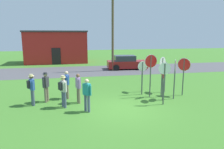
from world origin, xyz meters
name	(u,v)px	position (x,y,z in m)	size (l,w,h in m)	color
ground_plane	(122,109)	(0.00, 0.00, 0.00)	(80.00, 80.00, 0.00)	#3D7528
street_asphalt	(96,70)	(0.00, 11.79, 0.00)	(60.00, 6.40, 0.01)	#4C4C51
building_background	(57,47)	(-4.34, 19.28, 2.13)	(8.10, 4.58, 4.24)	#B2231E
utility_pole	(113,27)	(1.78, 11.43, 4.50)	(1.80, 0.24, 8.63)	brown
parked_car_on_street	(126,63)	(3.47, 12.11, 0.69)	(4.40, 2.21, 1.51)	maroon
stop_sign_center_cluster	(162,70)	(2.89, 1.61, 1.68)	(0.57, 0.39, 2.50)	#474C4C
stop_sign_rear_right	(163,79)	(2.63, 0.91, 1.32)	(0.15, 0.66, 1.97)	#474C4C
stop_sign_tallest	(142,72)	(1.88, 2.35, 1.45)	(0.64, 0.09, 2.16)	#474C4C
stop_sign_leaning_right	(164,77)	(2.40, 0.25, 1.57)	(0.61, 0.23, 2.35)	#474C4C
stop_sign_leaning_left	(175,72)	(3.45, 1.07, 1.62)	(0.29, 0.64, 2.40)	#474C4C
stop_sign_rear_left	(151,68)	(2.20, 1.77, 1.83)	(0.82, 0.10, 2.64)	#474C4C
stop_sign_nearest	(142,72)	(2.08, 2.95, 1.38)	(0.10, 0.62, 2.07)	#474C4C
stop_sign_far_back	(184,70)	(4.35, 1.65, 1.66)	(0.56, 0.63, 2.40)	#474C4C
stop_sign_low_front	(165,72)	(3.53, 2.52, 1.42)	(0.07, 0.74, 2.08)	#474C4C
person_in_teal	(63,89)	(-3.01, 0.82, 1.01)	(0.46, 0.51, 1.74)	#4C5670
person_in_dark_shirt	(46,85)	(-4.00, 1.97, 0.98)	(0.35, 0.53, 1.74)	#7A6B56
person_in_blue	(32,87)	(-4.70, 1.52, 1.01)	(0.44, 0.53, 1.74)	#4C5670
person_near_signs	(78,87)	(-2.20, 1.42, 0.95)	(0.30, 0.56, 1.69)	#7A6B56
person_with_sunhat	(66,83)	(-2.86, 2.38, 0.98)	(0.41, 0.56, 1.69)	#7A6B56
person_holding_notes	(87,93)	(-1.83, -0.04, 0.95)	(0.41, 0.44, 1.69)	#4C5670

